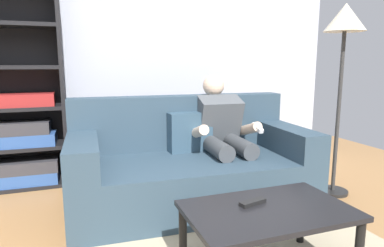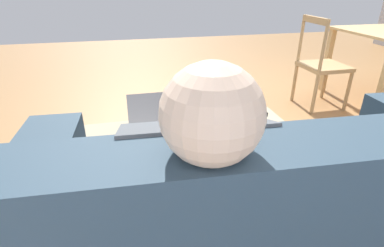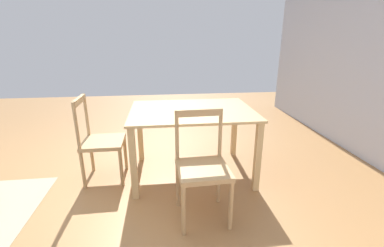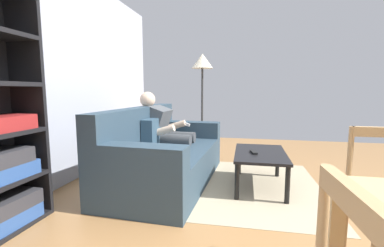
% 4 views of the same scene
% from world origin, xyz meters
% --- Properties ---
extents(ground_plane, '(8.92, 8.92, 0.00)m').
position_xyz_m(ground_plane, '(0.00, 0.00, 0.00)').
color(ground_plane, '#9E7042').
extents(couch, '(2.07, 1.09, 0.92)m').
position_xyz_m(couch, '(1.24, 1.72, 0.33)').
color(couch, '#2D4251').
rests_on(couch, ground_plane).
extents(person_lounging, '(0.61, 0.95, 1.11)m').
position_xyz_m(person_lounging, '(1.59, 1.77, 0.58)').
color(person_lounging, '#4C5156').
rests_on(person_lounging, ground_plane).
extents(coffee_table, '(0.94, 0.58, 0.42)m').
position_xyz_m(coffee_table, '(1.30, 0.54, 0.36)').
color(coffee_table, black).
rests_on(coffee_table, ground_plane).
extents(tv_remote, '(0.18, 0.09, 0.02)m').
position_xyz_m(tv_remote, '(1.24, 0.62, 0.43)').
color(tv_remote, black).
rests_on(tv_remote, coffee_table).
extents(dining_chair_facing_couch, '(0.43, 0.43, 0.92)m').
position_xyz_m(dining_chair_facing_couch, '(-0.21, -0.11, 0.44)').
color(dining_chair_facing_couch, tan).
rests_on(dining_chair_facing_couch, ground_plane).
extents(area_rug, '(2.02, 1.42, 0.01)m').
position_xyz_m(area_rug, '(1.30, 0.54, 0.00)').
color(area_rug, tan).
rests_on(area_rug, ground_plane).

